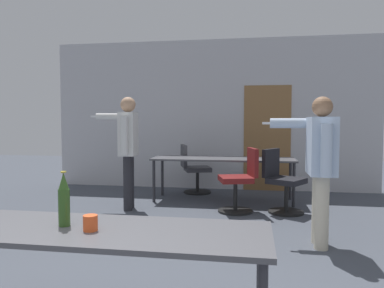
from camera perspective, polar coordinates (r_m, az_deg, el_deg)
back_wall at (r=7.52m, az=3.16°, el=4.38°), size 6.44×0.12×2.97m
conference_table_near at (r=2.32m, az=-14.03°, el=-14.07°), size 2.00×0.65×0.73m
conference_table_far at (r=6.37m, az=4.78°, el=-2.67°), size 2.40×0.70×0.73m
person_center_tall at (r=5.79m, az=-9.81°, el=0.37°), size 0.82×0.61×1.72m
person_right_polo at (r=4.25m, az=18.91°, el=-2.03°), size 0.76×0.71×1.62m
office_chair_far_right at (r=5.66m, az=7.39°, el=-5.71°), size 0.62×0.57×0.96m
office_chair_mid_tucked at (r=5.75m, az=13.51°, el=-5.76°), size 0.68×0.65×0.94m
office_chair_side_rolled at (r=7.06m, az=0.23°, el=-4.08°), size 0.64×0.60×0.92m
beer_bottle at (r=2.38m, az=-18.93°, el=-8.12°), size 0.07×0.07×0.33m
drink_cup at (r=2.26m, az=-15.22°, el=-11.54°), size 0.08×0.08×0.09m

